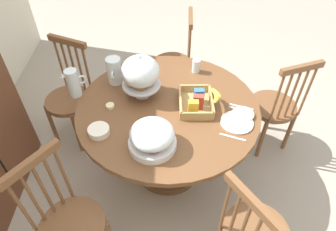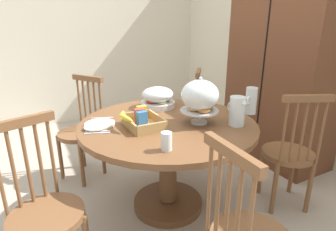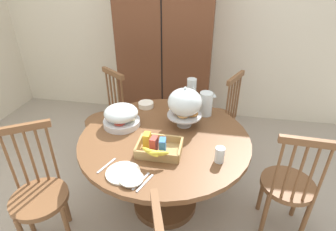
{
  "view_description": "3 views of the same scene",
  "coord_description": "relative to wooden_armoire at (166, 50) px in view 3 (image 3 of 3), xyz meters",
  "views": [
    {
      "loc": [
        -1.46,
        0.03,
        2.18
      ],
      "look_at": [
        0.05,
        0.01,
        0.74
      ],
      "focal_mm": 32.18,
      "sensor_mm": 36.0,
      "label": 1
    },
    {
      "loc": [
        1.85,
        -0.89,
        1.44
      ],
      "look_at": [
        0.15,
        0.01,
        0.79
      ],
      "focal_mm": 29.4,
      "sensor_mm": 36.0,
      "label": 2
    },
    {
      "loc": [
        0.48,
        -1.67,
        1.89
      ],
      "look_at": [
        0.15,
        0.16,
        0.84
      ],
      "focal_mm": 28.51,
      "sensor_mm": 36.0,
      "label": 3
    }
  ],
  "objects": [
    {
      "name": "pastry_stand_with_dome",
      "position": [
        0.39,
        -1.3,
        -0.05
      ],
      "size": [
        0.28,
        0.28,
        0.34
      ],
      "color": "silver",
      "rests_on": "dining_table"
    },
    {
      "name": "milk_pitcher",
      "position": [
        0.4,
        -0.81,
        -0.15
      ],
      "size": [
        0.09,
        0.17,
        0.22
      ],
      "color": "silver",
      "rests_on": "dining_table"
    },
    {
      "name": "windsor_chair_by_cabinet",
      "position": [
        -0.48,
        -0.89,
        -0.53
      ],
      "size": [
        0.47,
        0.46,
        0.97
      ],
      "color": "brown",
      "rests_on": "ground_plane"
    },
    {
      "name": "windsor_chair_facing_door",
      "position": [
        -0.56,
        -1.98,
        -0.53
      ],
      "size": [
        0.46,
        0.46,
        0.97
      ],
      "color": "brown",
      "rests_on": "ground_plane"
    },
    {
      "name": "china_plate_large",
      "position": [
        0.09,
        -1.95,
        -0.24
      ],
      "size": [
        0.22,
        0.22,
        0.01
      ],
      "primitive_type": "cylinder",
      "color": "white",
      "rests_on": "dining_table"
    },
    {
      "name": "drinking_glass",
      "position": [
        0.68,
        -1.72,
        -0.19
      ],
      "size": [
        0.06,
        0.06,
        0.11
      ],
      "primitive_type": "cylinder",
      "color": "silver",
      "rests_on": "dining_table"
    },
    {
      "name": "windsor_chair_near_window",
      "position": [
        0.69,
        -0.63,
        -0.53
      ],
      "size": [
        0.44,
        0.44,
        0.97
      ],
      "color": "brown",
      "rests_on": "ground_plane"
    },
    {
      "name": "cereal_basket",
      "position": [
        0.26,
        -1.7,
        -0.2
      ],
      "size": [
        0.32,
        0.3,
        0.12
      ],
      "color": "tan",
      "rests_on": "dining_table"
    },
    {
      "name": "table_knife",
      "position": [
        0.22,
        -2.0,
        -0.24
      ],
      "size": [
        0.07,
        0.16,
        0.01
      ],
      "primitive_type": "cube",
      "rotation": [
        0.0,
        0.0,
        4.35
      ],
      "color": "silver",
      "rests_on": "dining_table"
    },
    {
      "name": "butter_dish",
      "position": [
        0.26,
        -1.08,
        -0.23
      ],
      "size": [
        0.06,
        0.06,
        0.02
      ],
      "primitive_type": "cylinder",
      "color": "beige",
      "rests_on": "dining_table"
    },
    {
      "name": "dinner_fork",
      "position": [
        0.24,
        -2.01,
        -0.24
      ],
      "size": [
        0.07,
        0.16,
        0.01
      ],
      "primitive_type": "cube",
      "rotation": [
        0.0,
        0.0,
        4.35
      ],
      "color": "silver",
      "rests_on": "dining_table"
    },
    {
      "name": "windsor_chair_host_seat",
      "position": [
        1.22,
        -1.57,
        -0.53
      ],
      "size": [
        0.4,
        0.4,
        0.97
      ],
      "color": "brown",
      "rests_on": "ground_plane"
    },
    {
      "name": "cereal_bowl",
      "position": [
        0.0,
        -1.04,
        -0.22
      ],
      "size": [
        0.14,
        0.14,
        0.04
      ],
      "primitive_type": "cylinder",
      "color": "white",
      "rests_on": "dining_table"
    },
    {
      "name": "wooden_armoire",
      "position": [
        0.0,
        0.0,
        0.0
      ],
      "size": [
        1.18,
        0.6,
        1.96
      ],
      "color": "brown",
      "rests_on": "ground_plane"
    },
    {
      "name": "dining_table",
      "position": [
        0.26,
        -1.49,
        -0.44
      ],
      "size": [
        1.31,
        1.31,
        0.74
      ],
      "color": "brown",
      "rests_on": "ground_plane"
    },
    {
      "name": "orange_juice_pitcher",
      "position": [
        0.55,
        -1.08,
        -0.15
      ],
      "size": [
        0.2,
        0.11,
        0.21
      ],
      "color": "silver",
      "rests_on": "dining_table"
    },
    {
      "name": "soup_spoon",
      "position": [
        -0.04,
        -1.9,
        -0.24
      ],
      "size": [
        0.07,
        0.16,
        0.01
      ],
      "primitive_type": "cube",
      "rotation": [
        0.0,
        0.0,
        4.35
      ],
      "color": "silver",
      "rests_on": "dining_table"
    },
    {
      "name": "wall_back",
      "position": [
        0.12,
        0.33,
        0.32
      ],
      "size": [
        4.8,
        0.06,
        2.6
      ],
      "primitive_type": "cube",
      "color": "silver",
      "rests_on": "ground_plane"
    },
    {
      "name": "fruit_platter_covered",
      "position": [
        -0.11,
        -1.39,
        -0.16
      ],
      "size": [
        0.3,
        0.3,
        0.18
      ],
      "color": "silver",
      "rests_on": "dining_table"
    },
    {
      "name": "ground_plane",
      "position": [
        0.12,
        -1.5,
        -0.98
      ],
      "size": [
        10.0,
        10.0,
        0.0
      ],
      "primitive_type": "plane",
      "color": "#A89E8E"
    },
    {
      "name": "china_plate_small",
      "position": [
        0.16,
        -2.01,
        -0.23
      ],
      "size": [
        0.15,
        0.15,
        0.01
      ],
      "primitive_type": "cylinder",
      "color": "white",
      "rests_on": "china_plate_large"
    }
  ]
}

